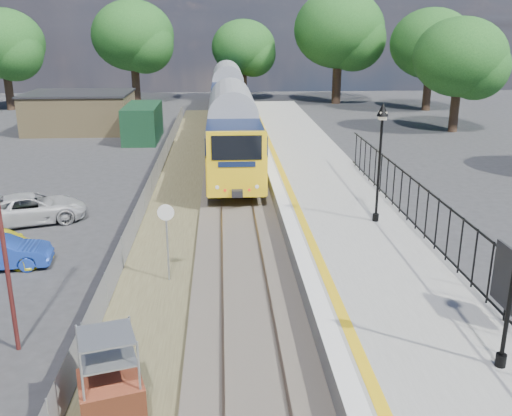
{
  "coord_description": "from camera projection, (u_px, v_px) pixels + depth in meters",
  "views": [
    {
      "loc": [
        -0.65,
        -14.75,
        8.2
      ],
      "look_at": [
        0.52,
        4.51,
        2.0
      ],
      "focal_mm": 40.0,
      "sensor_mm": 36.0,
      "label": 1
    }
  ],
  "objects": [
    {
      "name": "ground",
      "position": [
        248.0,
        321.0,
        16.56
      ],
      "size": [
        120.0,
        120.0,
        0.0
      ],
      "primitive_type": "plane",
      "color": "#2D2D30",
      "rests_on": "ground"
    },
    {
      "name": "track_bed",
      "position": [
        227.0,
        214.0,
        25.7
      ],
      "size": [
        5.9,
        80.0,
        0.29
      ],
      "color": "#473F38",
      "rests_on": "ground"
    },
    {
      "name": "platform",
      "position": [
        337.0,
        216.0,
        24.27
      ],
      "size": [
        5.0,
        70.0,
        0.9
      ],
      "primitive_type": "cube",
      "color": "gray",
      "rests_on": "ground"
    },
    {
      "name": "platform_edge",
      "position": [
        289.0,
        207.0,
        24.01
      ],
      "size": [
        0.9,
        70.0,
        0.01
      ],
      "color": "silver",
      "rests_on": "platform"
    },
    {
      "name": "victorian_lamp_north",
      "position": [
        381.0,
        135.0,
        21.25
      ],
      "size": [
        0.44,
        0.44,
        4.6
      ],
      "color": "black",
      "rests_on": "platform"
    },
    {
      "name": "palisade_fence",
      "position": [
        445.0,
        231.0,
        18.5
      ],
      "size": [
        0.12,
        26.0,
        2.0
      ],
      "color": "black",
      "rests_on": "platform"
    },
    {
      "name": "wire_fence",
      "position": [
        149.0,
        190.0,
        27.54
      ],
      "size": [
        0.06,
        52.0,
        1.2
      ],
      "color": "#999EA3",
      "rests_on": "ground"
    },
    {
      "name": "outbuilding",
      "position": [
        92.0,
        114.0,
        45.12
      ],
      "size": [
        10.8,
        10.1,
        3.12
      ],
      "color": "#988356",
      "rests_on": "ground"
    },
    {
      "name": "tree_line",
      "position": [
        241.0,
        43.0,
        54.53
      ],
      "size": [
        56.8,
        43.8,
        11.88
      ],
      "color": "#332319",
      "rests_on": "ground"
    },
    {
      "name": "train",
      "position": [
        229.0,
        103.0,
        44.86
      ],
      "size": [
        2.82,
        40.83,
        3.51
      ],
      "color": "yellow",
      "rests_on": "ground"
    },
    {
      "name": "brick_plinth",
      "position": [
        110.0,
        379.0,
        12.11
      ],
      "size": [
        1.64,
        1.64,
        2.13
      ],
      "rotation": [
        0.0,
        0.0,
        0.29
      ],
      "color": "brown",
      "rests_on": "ground"
    },
    {
      "name": "speed_sign",
      "position": [
        167.0,
        230.0,
        18.55
      ],
      "size": [
        0.55,
        0.1,
        2.72
      ],
      "rotation": [
        0.0,
        0.0,
        -0.02
      ],
      "color": "#999EA3",
      "rests_on": "ground"
    },
    {
      "name": "car_white",
      "position": [
        31.0,
        208.0,
        24.67
      ],
      "size": [
        5.03,
        3.5,
        1.28
      ],
      "primitive_type": "imported",
      "rotation": [
        0.0,
        0.0,
        1.9
      ],
      "color": "silver",
      "rests_on": "ground"
    }
  ]
}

